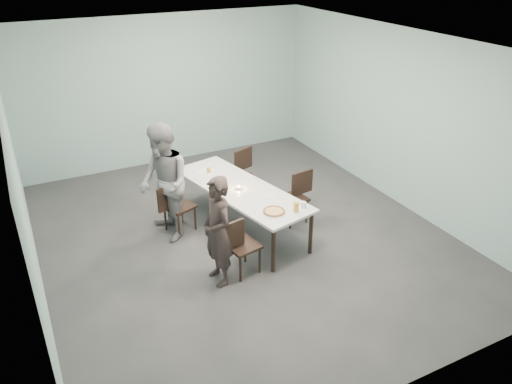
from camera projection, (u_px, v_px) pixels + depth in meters
name	position (u px, v px, depth m)	size (l,w,h in m)	color
ground	(242.00, 235.00, 8.00)	(7.00, 7.00, 0.00)	#333335
room_shell	(241.00, 114.00, 7.08)	(6.02, 7.02, 3.01)	#91B5B6
table	(240.00, 191.00, 7.87)	(1.44, 2.73, 0.75)	white
chair_near_left	(238.00, 243.00, 6.87)	(0.64, 0.49, 0.87)	black
chair_far_left	(175.00, 204.00, 7.88)	(0.65, 0.54, 0.87)	black
chair_near_right	(297.00, 193.00, 8.22)	(0.64, 0.47, 0.87)	black
chair_far_right	(239.00, 169.00, 9.08)	(0.65, 0.54, 0.87)	black
diner_near	(218.00, 232.00, 6.60)	(0.57, 0.38, 1.57)	black
diner_far	(164.00, 183.00, 7.59)	(0.90, 0.70, 1.86)	gray
pizza	(274.00, 211.00, 7.13)	(0.34, 0.34, 0.04)	white
side_plate	(271.00, 195.00, 7.61)	(0.18, 0.18, 0.01)	white
beer_glass	(296.00, 207.00, 7.12)	(0.08, 0.08, 0.15)	#BB8B29
water_tumbler	(303.00, 205.00, 7.25)	(0.08, 0.08, 0.09)	silver
tealight	(239.00, 188.00, 7.79)	(0.06, 0.06, 0.05)	silver
amber_tumbler	(209.00, 170.00, 8.36)	(0.07, 0.07, 0.08)	#BB8B29
menu	(205.00, 171.00, 8.41)	(0.30, 0.22, 0.01)	silver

